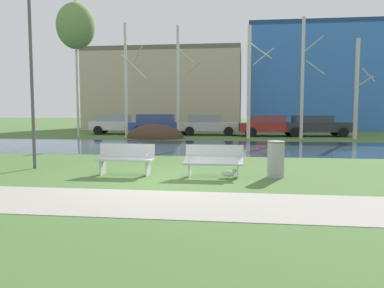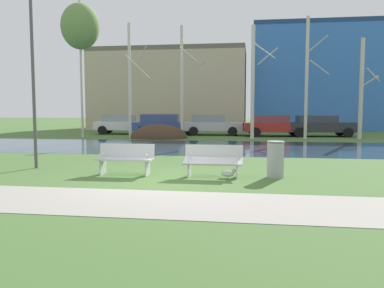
{
  "view_description": "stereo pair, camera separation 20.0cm",
  "coord_description": "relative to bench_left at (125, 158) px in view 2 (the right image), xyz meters",
  "views": [
    {
      "loc": [
        2.06,
        -9.85,
        1.86
      ],
      "look_at": [
        0.54,
        1.7,
        0.83
      ],
      "focal_mm": 37.12,
      "sensor_mm": 36.0,
      "label": 1
    },
    {
      "loc": [
        2.26,
        -9.82,
        1.86
      ],
      "look_at": [
        0.54,
        1.7,
        0.83
      ],
      "focal_mm": 37.12,
      "sensor_mm": 36.0,
      "label": 2
    }
  ],
  "objects": [
    {
      "name": "ground_plane",
      "position": [
        1.25,
        9.11,
        -0.47
      ],
      "size": [
        120.0,
        120.0,
        0.0
      ],
      "primitive_type": "plane",
      "color": "#476B33"
    },
    {
      "name": "paved_path_strip",
      "position": [
        1.25,
        -3.19,
        -0.47
      ],
      "size": [
        60.0,
        2.3,
        0.01
      ],
      "primitive_type": "cube",
      "color": "#9E998E",
      "rests_on": "ground"
    },
    {
      "name": "river_band",
      "position": [
        1.25,
        8.48,
        -0.47
      ],
      "size": [
        80.0,
        7.52,
        0.01
      ],
      "primitive_type": "cube",
      "color": "#2D475B",
      "rests_on": "ground"
    },
    {
      "name": "soil_mound",
      "position": [
        -2.32,
        14.01,
        -0.47
      ],
      "size": [
        3.65,
        3.03,
        1.82
      ],
      "primitive_type": "ellipsoid",
      "color": "#423021",
      "rests_on": "ground"
    },
    {
      "name": "bench_left",
      "position": [
        0.0,
        0.0,
        0.0
      ],
      "size": [
        1.6,
        0.57,
        0.87
      ],
      "color": "silver",
      "rests_on": "ground"
    },
    {
      "name": "bench_right",
      "position": [
        2.5,
        0.0,
        0.0
      ],
      "size": [
        1.6,
        0.56,
        0.87
      ],
      "color": "silver",
      "rests_on": "ground"
    },
    {
      "name": "trash_bin",
      "position": [
        4.17,
        0.17,
        0.04
      ],
      "size": [
        0.48,
        0.48,
        0.99
      ],
      "color": "#999B9E",
      "rests_on": "ground"
    },
    {
      "name": "seagull",
      "position": [
        2.92,
        -0.13,
        -0.34
      ],
      "size": [
        0.44,
        0.16,
        0.26
      ],
      "color": "white",
      "rests_on": "ground"
    },
    {
      "name": "streetlamp",
      "position": [
        -3.18,
        0.81,
        3.31
      ],
      "size": [
        0.32,
        0.32,
        5.73
      ],
      "color": "#4C4C51",
      "rests_on": "ground"
    },
    {
      "name": "birch_far_left",
      "position": [
        -7.59,
        14.29,
        6.71
      ],
      "size": [
        2.47,
        2.47,
        9.25
      ],
      "color": "beige",
      "rests_on": "ground"
    },
    {
      "name": "birch_left",
      "position": [
        -4.11,
        13.82,
        3.22
      ],
      "size": [
        1.49,
        2.54,
        7.23
      ],
      "color": "beige",
      "rests_on": "ground"
    },
    {
      "name": "birch_center_left",
      "position": [
        -0.94,
        14.87,
        3.2
      ],
      "size": [
        1.59,
        2.56,
        7.2
      ],
      "color": "beige",
      "rests_on": "ground"
    },
    {
      "name": "birch_center",
      "position": [
        3.62,
        14.22,
        3.12
      ],
      "size": [
        1.6,
        2.82,
        6.96
      ],
      "color": "beige",
      "rests_on": "ground"
    },
    {
      "name": "birch_center_right",
      "position": [
        6.87,
        14.58,
        3.33
      ],
      "size": [
        1.42,
        2.49,
        7.47
      ],
      "color": "beige",
      "rests_on": "ground"
    },
    {
      "name": "birch_right",
      "position": [
        10.15,
        14.88,
        2.63
      ],
      "size": [
        1.17,
        1.99,
        6.13
      ],
      "color": "#BCB7A8",
      "rests_on": "ground"
    },
    {
      "name": "parked_van_nearest_white",
      "position": [
        -6.01,
        17.76,
        0.28
      ],
      "size": [
        4.21,
        2.33,
        1.42
      ],
      "color": "silver",
      "rests_on": "ground"
    },
    {
      "name": "parked_sedan_second_blue",
      "position": [
        -2.77,
        17.48,
        0.31
      ],
      "size": [
        4.92,
        2.41,
        1.48
      ],
      "color": "#2D4793",
      "rests_on": "ground"
    },
    {
      "name": "parked_hatch_third_silver",
      "position": [
        0.72,
        17.49,
        0.29
      ],
      "size": [
        4.26,
        2.3,
        1.44
      ],
      "color": "#B2B5BC",
      "rests_on": "ground"
    },
    {
      "name": "parked_wagon_fourth_red",
      "position": [
        5.04,
        16.9,
        0.29
      ],
      "size": [
        4.44,
        2.43,
        1.43
      ],
      "color": "maroon",
      "rests_on": "ground"
    },
    {
      "name": "parked_suv_fifth_dark",
      "position": [
        8.15,
        17.12,
        0.29
      ],
      "size": [
        4.66,
        2.3,
        1.42
      ],
      "color": "#282B30",
      "rests_on": "ground"
    },
    {
      "name": "building_beige_block",
      "position": [
        -3.97,
        26.43,
        3.15
      ],
      "size": [
        13.83,
        8.11,
        7.24
      ],
      "color": "#BCAD8E",
      "rests_on": "ground"
    },
    {
      "name": "building_blue_store",
      "position": [
        10.09,
        27.71,
        4.22
      ],
      "size": [
        12.94,
        7.23,
        9.39
      ],
      "color": "#3870C6",
      "rests_on": "ground"
    }
  ]
}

